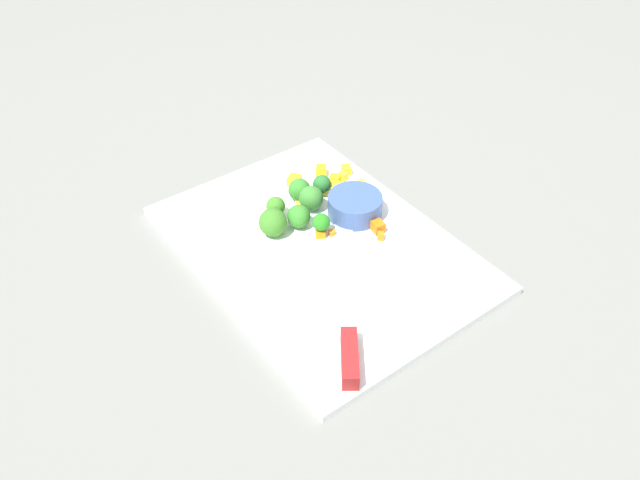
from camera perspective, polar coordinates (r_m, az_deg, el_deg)
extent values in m
plane|color=slate|center=(0.93, 0.00, -1.02)|extent=(4.00, 4.00, 0.00)
cube|color=white|center=(0.92, 0.00, -0.74)|extent=(0.46, 0.34, 0.01)
cylinder|color=#38528A|center=(0.96, 3.14, 3.09)|extent=(0.08, 0.08, 0.03)
cube|color=silver|center=(0.90, 2.21, -1.21)|extent=(0.14, 0.11, 0.00)
cube|color=maroon|center=(0.77, 2.67, -10.50)|extent=(0.07, 0.06, 0.02)
cube|color=orange|center=(0.93, 0.03, 0.60)|extent=(0.02, 0.02, 0.01)
cube|color=orange|center=(0.93, 5.45, 0.37)|extent=(0.01, 0.01, 0.01)
cube|color=orange|center=(0.94, 0.39, 1.32)|extent=(0.01, 0.01, 0.01)
cube|color=orange|center=(0.94, 5.22, 1.18)|extent=(0.02, 0.02, 0.02)
cube|color=orange|center=(0.93, 1.10, 0.65)|extent=(0.01, 0.01, 0.01)
cube|color=yellow|center=(1.02, 3.56, 4.80)|extent=(0.02, 0.02, 0.02)
cube|color=yellow|center=(1.01, 1.16, 4.62)|extent=(0.03, 0.03, 0.02)
cube|color=yellow|center=(0.99, -1.60, 3.81)|extent=(0.02, 0.02, 0.02)
cube|color=yellow|center=(1.05, 0.10, 6.22)|extent=(0.02, 0.02, 0.02)
cube|color=yellow|center=(1.04, 1.32, 5.52)|extent=(0.02, 0.02, 0.01)
cube|color=yellow|center=(1.04, 2.07, 5.74)|extent=(0.02, 0.02, 0.01)
cube|color=yellow|center=(1.06, 2.36, 6.31)|extent=(0.02, 0.02, 0.01)
cube|color=yellow|center=(1.03, -2.31, 5.37)|extent=(0.03, 0.03, 0.01)
cylinder|color=#80AB65|center=(0.95, -1.76, 1.53)|extent=(0.01, 0.01, 0.01)
sphere|color=#307726|center=(0.94, -1.78, 2.20)|extent=(0.03, 0.03, 0.03)
cylinder|color=#8ABD66|center=(0.97, -3.96, 2.43)|extent=(0.01, 0.01, 0.01)
sphere|color=#3A7823|center=(0.96, -3.99, 3.06)|extent=(0.03, 0.03, 0.03)
cylinder|color=#8DB15E|center=(1.00, -1.83, 3.86)|extent=(0.01, 0.01, 0.01)
sphere|color=#307727|center=(0.99, -1.85, 4.51)|extent=(0.04, 0.04, 0.04)
cylinder|color=#7FB466|center=(0.98, -0.80, 3.04)|extent=(0.01, 0.01, 0.01)
sphere|color=#35752C|center=(0.97, -0.81, 3.78)|extent=(0.04, 0.04, 0.04)
cylinder|color=#91B16C|center=(0.93, 0.11, 0.90)|extent=(0.01, 0.01, 0.02)
sphere|color=#24771C|center=(0.92, 0.12, 1.60)|extent=(0.03, 0.03, 0.03)
cylinder|color=#92B35C|center=(1.01, 0.18, 4.36)|extent=(0.01, 0.01, 0.01)
sphere|color=#24652A|center=(1.00, 0.18, 5.03)|extent=(0.03, 0.03, 0.03)
cylinder|color=#83C066|center=(0.94, -4.19, 0.80)|extent=(0.01, 0.01, 0.01)
sphere|color=#377323|center=(0.93, -4.24, 1.59)|extent=(0.04, 0.04, 0.04)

